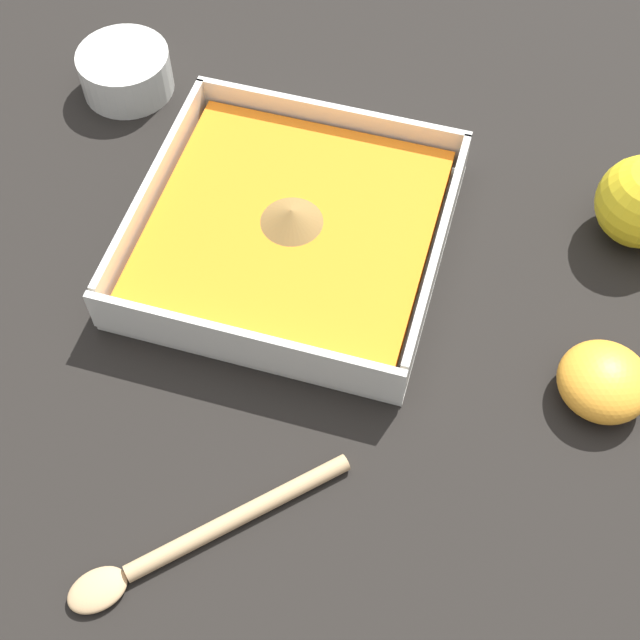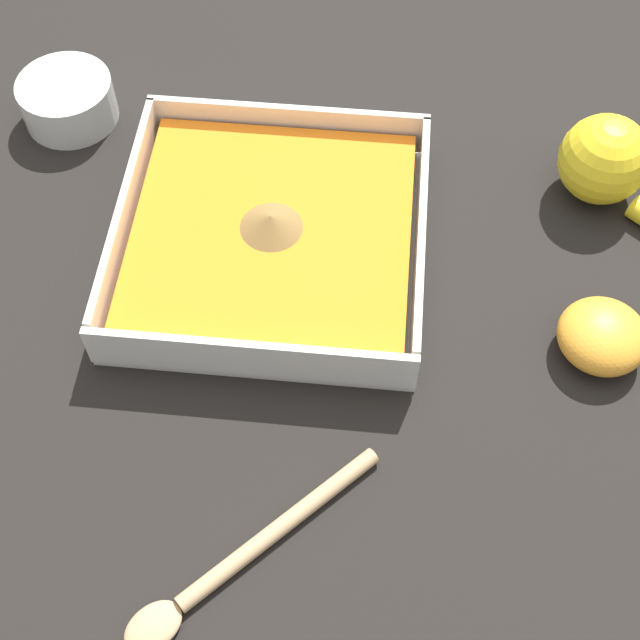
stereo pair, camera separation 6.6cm
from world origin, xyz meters
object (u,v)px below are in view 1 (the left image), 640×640
(square_dish, at_px, (291,234))
(wooden_spoon, at_px, (196,539))
(spice_bowl, at_px, (126,73))
(lemon_half, at_px, (604,382))

(square_dish, height_order, wooden_spoon, square_dish)
(spice_bowl, bearing_deg, wooden_spoon, 118.53)
(lemon_half, bearing_deg, square_dish, -14.77)
(square_dish, bearing_deg, wooden_spoon, 92.67)
(lemon_half, relative_size, wooden_spoon, 0.42)
(spice_bowl, relative_size, wooden_spoon, 0.53)
(square_dish, bearing_deg, lemon_half, 165.23)
(spice_bowl, xyz_separation_m, wooden_spoon, (-0.21, 0.39, -0.01))
(square_dish, xyz_separation_m, lemon_half, (-0.26, 0.07, 0.00))
(square_dish, distance_m, spice_bowl, 0.24)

